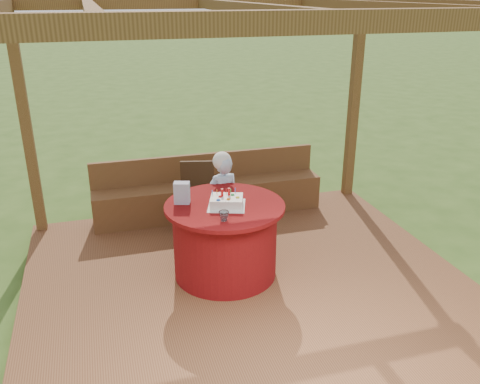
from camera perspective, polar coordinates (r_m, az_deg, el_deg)
name	(u,v)px	position (r m, az deg, el deg)	size (l,w,h in m)	color
ground	(247,288)	(5.45, 0.76, -10.76)	(60.00, 60.00, 0.00)	#314E1A
deck	(247,283)	(5.42, 0.76, -10.23)	(4.50, 4.00, 0.12)	brown
pergola	(248,54)	(4.62, 0.91, 15.27)	(4.50, 4.00, 2.72)	brown
bench	(209,196)	(6.75, -3.52, -0.40)	(3.00, 0.42, 0.80)	brown
table	(225,239)	(5.29, -1.69, -5.30)	(1.22, 1.22, 0.80)	maroon
chair	(198,194)	(6.25, -4.78, -0.24)	(0.50, 0.50, 0.86)	#352110
elderly_woman	(223,198)	(5.81, -1.97, -0.73)	(0.45, 0.34, 1.14)	#94B7DD
birthday_cake	(227,201)	(5.06, -1.51, -1.05)	(0.46, 0.46, 0.17)	white
gift_bag	(182,193)	(5.14, -6.54, -0.10)	(0.16, 0.10, 0.22)	#D187C1
drinking_glass	(224,216)	(4.75, -1.82, -2.71)	(0.10, 0.10, 0.09)	white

